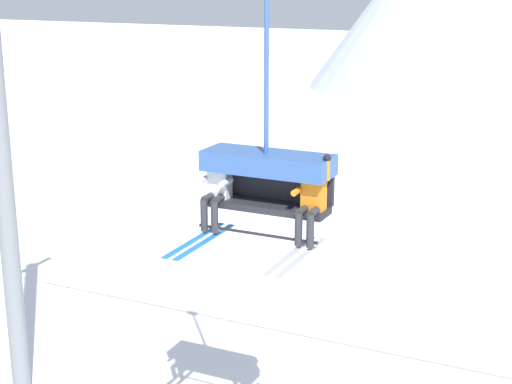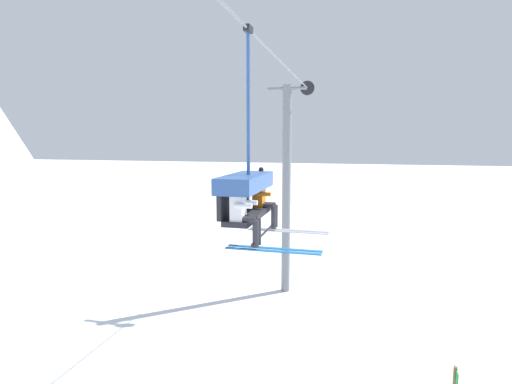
# 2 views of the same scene
# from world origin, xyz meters

# --- Properties ---
(lift_tower_near) EXTENTS (0.36, 1.88, 8.69)m
(lift_tower_near) POSITION_xyz_m (-7.22, -0.02, 4.51)
(lift_tower_near) COLOR slate
(lift_tower_near) RESTS_ON ground_plane
(chairlift_chair) EXTENTS (1.93, 0.74, 3.91)m
(chairlift_chair) POSITION_xyz_m (-1.41, -0.73, 5.47)
(chairlift_chair) COLOR #232328
(skier_white) EXTENTS (0.46, 1.70, 1.23)m
(skier_white) POSITION_xyz_m (-2.17, -0.95, 5.13)
(skier_white) COLOR silver
(skier_orange) EXTENTS (0.48, 1.70, 1.34)m
(skier_orange) POSITION_xyz_m (-0.65, -0.94, 5.15)
(skier_orange) COLOR orange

